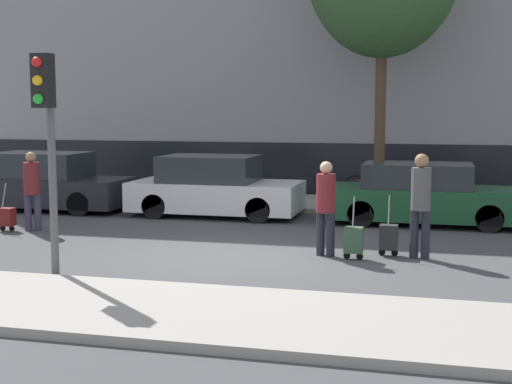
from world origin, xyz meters
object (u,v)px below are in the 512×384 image
parked_car_2 (423,196)px  traffic_light (47,119)px  parked_car_1 (214,188)px  pedestrian_right (421,199)px  trolley_right (389,237)px  parked_car_0 (46,183)px  trolley_center (354,240)px  pedestrian_left (32,186)px  trolley_left (7,217)px  parked_bicycle (375,188)px  pedestrian_center (326,203)px

parked_car_2 → traffic_light: (-5.39, -6.87, 1.80)m
parked_car_1 → traffic_light: bearing=-93.3°
pedestrian_right → trolley_right: (-0.54, 0.09, -0.72)m
parked_car_0 → parked_car_1: (4.58, 0.09, -0.01)m
parked_car_1 → trolley_right: (4.49, -3.88, -0.35)m
trolley_center → trolley_right: size_ratio=1.01×
parked_car_2 → pedestrian_left: (-8.10, -2.99, 0.31)m
parked_car_2 → pedestrian_left: 8.64m
trolley_left → traffic_light: 5.35m
parked_car_1 → traffic_light: 7.21m
pedestrian_left → pedestrian_right: 8.19m
parked_car_0 → parked_car_2: bearing=-0.1°
parked_car_2 → pedestrian_left: pedestrian_left is taller
parked_car_2 → trolley_center: bearing=-104.2°
parked_car_2 → parked_bicycle: bearing=114.9°
parked_car_0 → parked_bicycle: size_ratio=2.43×
pedestrian_center → trolley_center: size_ratio=1.52×
parked_car_1 → trolley_left: parked_car_1 is taller
pedestrian_center → pedestrian_right: size_ratio=0.92×
parked_car_0 → parked_bicycle: bearing=18.7°
traffic_light → parked_bicycle: size_ratio=1.93×
traffic_light → parked_bicycle: bearing=67.1°
parked_bicycle → parked_car_0: bearing=-161.3°
parked_car_1 → parked_bicycle: size_ratio=2.33×
trolley_left → trolley_center: (7.54, -1.07, 0.03)m
trolley_center → trolley_left: bearing=171.9°
pedestrian_left → trolley_right: 7.66m
pedestrian_left → trolley_center: (7.02, -1.25, -0.62)m
parked_car_1 → pedestrian_left: 4.39m
pedestrian_right → trolley_center: bearing=-152.0°
pedestrian_left → parked_bicycle: bearing=21.1°
trolley_center → parked_car_1: bearing=132.0°
parked_car_1 → pedestrian_left: (-3.11, -3.09, 0.28)m
pedestrian_center → parked_car_2: bearing=-92.2°
parked_car_2 → trolley_center: parked_car_2 is taller
traffic_light → parked_bicycle: (4.09, 9.68, -1.96)m
parked_car_1 → trolley_right: parked_car_1 is taller
trolley_center → parked_bicycle: (-0.23, 7.05, 0.15)m
parked_car_1 → trolley_center: bearing=-48.0°
pedestrian_center → pedestrian_right: pedestrian_right is taller
trolley_right → parked_bicycle: bearing=96.9°
trolley_center → pedestrian_left: bearing=169.9°
parked_car_2 → trolley_center: size_ratio=3.94×
trolley_center → pedestrian_center: bearing=160.7°
parked_bicycle → traffic_light: bearing=-112.9°
trolley_center → parked_car_2: bearing=75.8°
parked_car_0 → traffic_light: traffic_light is taller
pedestrian_right → trolley_right: bearing=-179.9°
pedestrian_center → parked_bicycle: size_ratio=0.96×
trolley_left → parked_bicycle: size_ratio=0.59×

